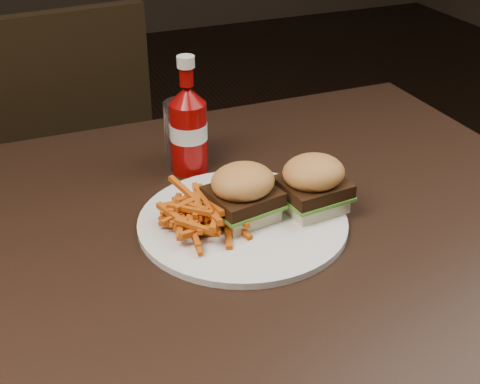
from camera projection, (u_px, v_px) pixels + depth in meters
name	position (u px, v px, depth m)	size (l,w,h in m)	color
dining_table	(192.00, 241.00, 0.97)	(1.20, 0.80, 0.04)	black
chair_far	(40.00, 198.00, 1.67)	(0.48, 0.48, 0.05)	black
plate	(243.00, 222.00, 0.97)	(0.30, 0.30, 0.01)	white
sandwich_half_a	(243.00, 211.00, 0.96)	(0.08, 0.08, 0.02)	beige
sandwich_half_b	(312.00, 202.00, 0.99)	(0.08, 0.08, 0.02)	beige
fries_pile	(205.00, 212.00, 0.94)	(0.11, 0.11, 0.04)	#AB5001
ketchup_bottle	(189.00, 138.00, 1.09)	(0.06, 0.06, 0.12)	#820606
tumbler	(186.00, 135.00, 1.11)	(0.07, 0.07, 0.11)	white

